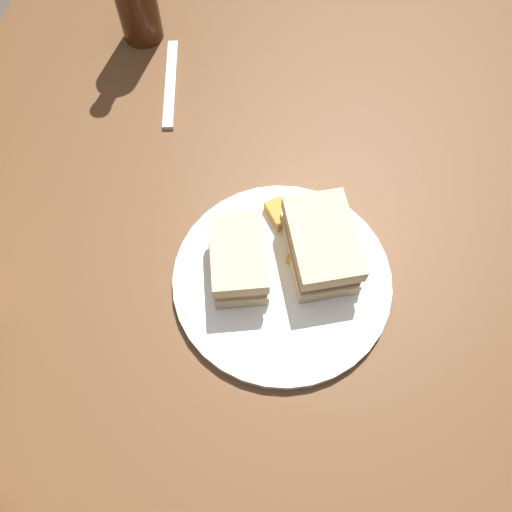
% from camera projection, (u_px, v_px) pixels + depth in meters
% --- Properties ---
extents(ground_plane, '(6.00, 6.00, 0.00)m').
position_uv_depth(ground_plane, '(244.00, 380.00, 1.34)').
color(ground_plane, '#4C4238').
extents(dining_table, '(1.29, 0.94, 0.77)m').
position_uv_depth(dining_table, '(240.00, 338.00, 1.00)').
color(dining_table, brown).
rests_on(dining_table, ground).
extents(plate, '(0.27, 0.27, 0.01)m').
position_uv_depth(plate, '(282.00, 279.00, 0.63)').
color(plate, silver).
rests_on(plate, dining_table).
extents(sandwich_half_left, '(0.14, 0.11, 0.06)m').
position_uv_depth(sandwich_half_left, '(321.00, 245.00, 0.61)').
color(sandwich_half_left, '#CCB284').
rests_on(sandwich_half_left, plate).
extents(sandwich_half_right, '(0.11, 0.09, 0.06)m').
position_uv_depth(sandwich_half_right, '(239.00, 259.00, 0.60)').
color(sandwich_half_right, '#CCB284').
rests_on(sandwich_half_right, plate).
extents(potato_wedge_front, '(0.05, 0.02, 0.02)m').
position_uv_depth(potato_wedge_front, '(240.00, 250.00, 0.63)').
color(potato_wedge_front, '#AD702D').
rests_on(potato_wedge_front, plate).
extents(potato_wedge_middle, '(0.05, 0.04, 0.02)m').
position_uv_depth(potato_wedge_middle, '(279.00, 214.00, 0.65)').
color(potato_wedge_middle, '#B77F33').
rests_on(potato_wedge_middle, plate).
extents(potato_wedge_back, '(0.02, 0.05, 0.02)m').
position_uv_depth(potato_wedge_back, '(239.00, 224.00, 0.64)').
color(potato_wedge_back, gold).
rests_on(potato_wedge_back, plate).
extents(potato_wedge_left_edge, '(0.05, 0.04, 0.02)m').
position_uv_depth(potato_wedge_left_edge, '(302.00, 251.00, 0.63)').
color(potato_wedge_left_edge, gold).
rests_on(potato_wedge_left_edge, plate).
extents(fork, '(0.18, 0.05, 0.01)m').
position_uv_depth(fork, '(171.00, 83.00, 0.78)').
color(fork, silver).
rests_on(fork, dining_table).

